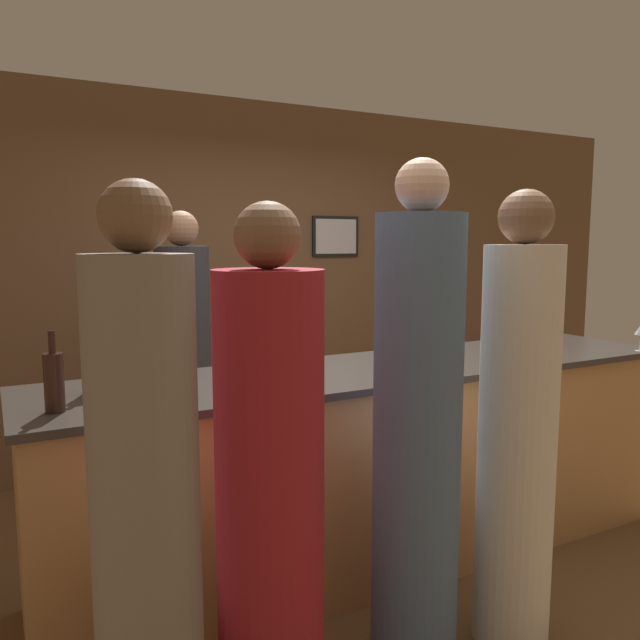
# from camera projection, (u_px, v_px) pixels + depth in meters

# --- Properties ---
(ground_plane) EXTENTS (14.00, 14.00, 0.00)m
(ground_plane) POSITION_uv_depth(u_px,v_px,m) (380.00, 556.00, 3.40)
(ground_plane) COLOR brown
(back_wall) EXTENTS (8.00, 0.08, 2.80)m
(back_wall) POSITION_uv_depth(u_px,v_px,m) (244.00, 280.00, 4.98)
(back_wall) COLOR brown
(back_wall) RESTS_ON ground_plane
(bar_counter) EXTENTS (3.56, 0.81, 1.06)m
(bar_counter) POSITION_uv_depth(u_px,v_px,m) (381.00, 463.00, 3.33)
(bar_counter) COLOR #B27F4C
(bar_counter) RESTS_ON ground_plane
(bartender) EXTENTS (0.32, 0.32, 1.88)m
(bartender) POSITION_uv_depth(u_px,v_px,m) (185.00, 380.00, 3.73)
(bartender) COLOR #2D2D33
(bartender) RESTS_ON ground_plane
(guest_0) EXTENTS (0.37, 0.37, 1.84)m
(guest_0) POSITION_uv_depth(u_px,v_px,m) (270.00, 496.00, 2.11)
(guest_0) COLOR maroon
(guest_0) RESTS_ON ground_plane
(guest_1) EXTENTS (0.32, 0.32, 1.88)m
(guest_1) POSITION_uv_depth(u_px,v_px,m) (146.00, 519.00, 1.86)
(guest_1) COLOR gray
(guest_1) RESTS_ON ground_plane
(guest_2) EXTENTS (0.32, 0.32, 1.91)m
(guest_2) POSITION_uv_depth(u_px,v_px,m) (517.00, 436.00, 2.59)
(guest_2) COLOR silver
(guest_2) RESTS_ON ground_plane
(guest_3) EXTENTS (0.35, 0.35, 2.02)m
(guest_3) POSITION_uv_depth(u_px,v_px,m) (417.00, 436.00, 2.46)
(guest_3) COLOR #4C6B93
(guest_3) RESTS_ON ground_plane
(wine_bottle_0) EXTENTS (0.07, 0.07, 0.31)m
(wine_bottle_0) POSITION_uv_depth(u_px,v_px,m) (54.00, 381.00, 2.37)
(wine_bottle_0) COLOR black
(wine_bottle_0) RESTS_ON bar_counter
(wine_bottle_1) EXTENTS (0.07, 0.07, 0.30)m
(wine_bottle_1) POSITION_uv_depth(u_px,v_px,m) (91.00, 367.00, 2.65)
(wine_bottle_1) COLOR #19381E
(wine_bottle_1) RESTS_ON bar_counter
(ice_bucket) EXTENTS (0.19, 0.19, 0.19)m
(ice_bucket) POSITION_uv_depth(u_px,v_px,m) (408.00, 342.00, 3.43)
(ice_bucket) COLOR silver
(ice_bucket) RESTS_ON bar_counter
(wine_glass_0) EXTENTS (0.08, 0.08, 0.17)m
(wine_glass_0) POSITION_uv_depth(u_px,v_px,m) (252.00, 365.00, 2.64)
(wine_glass_0) COLOR silver
(wine_glass_0) RESTS_ON bar_counter
(wine_glass_2) EXTENTS (0.08, 0.08, 0.15)m
(wine_glass_2) POSITION_uv_depth(u_px,v_px,m) (545.00, 339.00, 3.40)
(wine_glass_2) COLOR silver
(wine_glass_2) RESTS_ON bar_counter
(wine_glass_3) EXTENTS (0.06, 0.06, 0.16)m
(wine_glass_3) POSITION_uv_depth(u_px,v_px,m) (452.00, 348.00, 3.16)
(wine_glass_3) COLOR silver
(wine_glass_3) RESTS_ON bar_counter
(wine_glass_4) EXTENTS (0.08, 0.08, 0.16)m
(wine_glass_4) POSITION_uv_depth(u_px,v_px,m) (424.00, 350.00, 2.99)
(wine_glass_4) COLOR silver
(wine_glass_4) RESTS_ON bar_counter
(wine_glass_5) EXTENTS (0.08, 0.08, 0.15)m
(wine_glass_5) POSITION_uv_depth(u_px,v_px,m) (528.00, 338.00, 3.50)
(wine_glass_5) COLOR silver
(wine_glass_5) RESTS_ON bar_counter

